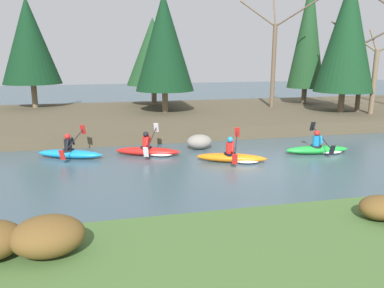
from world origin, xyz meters
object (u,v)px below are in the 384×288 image
object	(u,v)px
kayaker_trailing	(150,151)
kayaker_lead	(319,149)
kayaker_far_back	(70,153)
boulder_midstream	(199,142)
kayaker_middle	(234,157)

from	to	relation	value
kayaker_trailing	kayaker_lead	bearing A→B (deg)	9.65
kayaker_trailing	kayaker_far_back	size ratio (longest dim) A/B	1.00
kayaker_trailing	boulder_midstream	world-z (taller)	kayaker_trailing
kayaker_trailing	kayaker_far_back	bearing A→B (deg)	-165.14
kayaker_lead	boulder_midstream	bearing A→B (deg)	163.61
kayaker_lead	kayaker_trailing	distance (m)	7.15
kayaker_lead	kayaker_middle	size ratio (longest dim) A/B	1.02
kayaker_lead	kayaker_trailing	xyz separation A→B (m)	(-7.03, 1.30, 0.00)
kayaker_middle	kayaker_trailing	world-z (taller)	same
kayaker_lead	kayaker_far_back	world-z (taller)	same
kayaker_lead	boulder_midstream	distance (m)	5.15
boulder_midstream	kayaker_trailing	bearing A→B (deg)	-163.92
kayaker_trailing	boulder_midstream	size ratio (longest dim) A/B	2.41
kayaker_middle	kayaker_far_back	distance (m)	6.60
kayaker_lead	boulder_midstream	world-z (taller)	kayaker_lead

